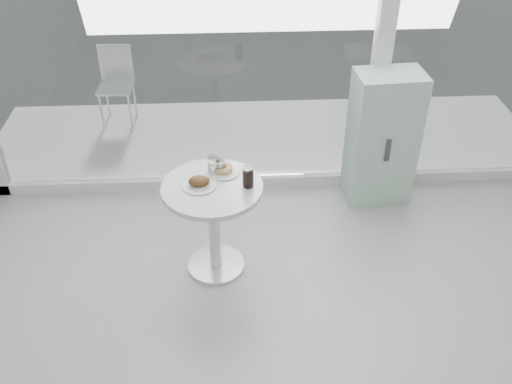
{
  "coord_description": "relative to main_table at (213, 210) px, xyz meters",
  "views": [
    {
      "loc": [
        -0.36,
        -1.37,
        3.08
      ],
      "look_at": [
        -0.2,
        1.7,
        0.85
      ],
      "focal_mm": 40.0,
      "sensor_mm": 36.0,
      "label": 1
    }
  ],
  "objects": [
    {
      "name": "patio_chair",
      "position": [
        -1.04,
        2.35,
        -0.04
      ],
      "size": [
        0.37,
        0.37,
        0.81
      ],
      "rotation": [
        0.0,
        0.0,
        -0.04
      ],
      "color": "silver",
      "rests_on": "patio_deck"
    },
    {
      "name": "plate_fritter",
      "position": [
        -0.08,
        0.01,
        0.25
      ],
      "size": [
        0.25,
        0.25,
        0.07
      ],
      "color": "silver",
      "rests_on": "main_table"
    },
    {
      "name": "water_tumbler_a",
      "position": [
        0.01,
        0.16,
        0.28
      ],
      "size": [
        0.08,
        0.08,
        0.13
      ],
      "color": "white",
      "rests_on": "main_table"
    },
    {
      "name": "patio_deck",
      "position": [
        0.5,
        1.9,
        -0.53
      ],
      "size": [
        5.6,
        1.6,
        0.05
      ],
      "primitive_type": "cube",
      "color": "silver",
      "rests_on": "ground"
    },
    {
      "name": "main_table",
      "position": [
        0.0,
        0.0,
        0.0
      ],
      "size": [
        0.72,
        0.72,
        0.77
      ],
      "color": "silver",
      "rests_on": "ground"
    },
    {
      "name": "storefront",
      "position": [
        0.57,
        1.1,
        1.16
      ],
      "size": [
        5.0,
        0.14,
        3.0
      ],
      "color": "white",
      "rests_on": "ground"
    },
    {
      "name": "water_tumbler_b",
      "position": [
        0.05,
        0.15,
        0.27
      ],
      "size": [
        0.07,
        0.07,
        0.11
      ],
      "color": "white",
      "rests_on": "main_table"
    },
    {
      "name": "cola_glass",
      "position": [
        0.25,
        -0.02,
        0.29
      ],
      "size": [
        0.08,
        0.08,
        0.15
      ],
      "color": "white",
      "rests_on": "main_table"
    },
    {
      "name": "mint_cabinet",
      "position": [
        1.44,
        0.87,
        0.05
      ],
      "size": [
        0.58,
        0.41,
        1.19
      ],
      "rotation": [
        0.0,
        0.0,
        0.08
      ],
      "color": "#A2CFB6",
      "rests_on": "ground"
    },
    {
      "name": "plate_donut",
      "position": [
        0.08,
        0.17,
        0.24
      ],
      "size": [
        0.24,
        0.24,
        0.06
      ],
      "color": "silver",
      "rests_on": "main_table"
    }
  ]
}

